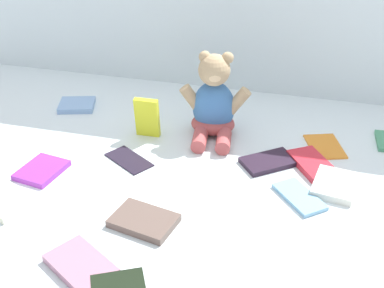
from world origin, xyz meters
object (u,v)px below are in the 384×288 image
(book_case_10, at_px, (312,164))
(teddy_bear, at_px, (215,105))
(book_case_0, at_px, (77,105))
(book_case_9, at_px, (118,288))
(book_case_3, at_px, (42,170))
(book_case_1, at_px, (147,118))
(book_case_2, at_px, (7,202))
(book_case_11, at_px, (325,146))
(book_case_4, at_px, (144,221))
(book_case_8, at_px, (81,265))
(book_case_7, at_px, (299,197))
(book_case_12, at_px, (129,159))
(book_case_13, at_px, (335,185))
(book_case_6, at_px, (269,162))

(book_case_10, bearing_deg, teddy_bear, -54.02)
(book_case_0, distance_m, book_case_9, 0.79)
(book_case_3, xyz_separation_m, book_case_10, (0.66, 0.20, 0.00))
(book_case_1, distance_m, book_case_9, 0.58)
(book_case_2, height_order, book_case_11, book_case_2)
(teddy_bear, bearing_deg, book_case_4, -105.60)
(book_case_2, relative_size, book_case_8, 0.80)
(teddy_bear, height_order, book_case_7, teddy_bear)
(book_case_1, xyz_separation_m, book_case_12, (-0.01, -0.14, -0.05))
(book_case_3, height_order, book_case_9, book_case_9)
(book_case_9, bearing_deg, book_case_1, -13.69)
(book_case_9, bearing_deg, book_case_0, 4.05)
(book_case_1, distance_m, book_case_3, 0.32)
(book_case_2, xyz_separation_m, book_case_11, (0.70, 0.44, -0.00))
(book_case_12, bearing_deg, book_case_9, 51.05)
(book_case_8, height_order, book_case_10, same)
(book_case_9, xyz_separation_m, book_case_11, (0.35, 0.62, -0.00))
(book_case_3, relative_size, book_case_9, 1.20)
(book_case_7, relative_size, book_case_11, 1.04)
(book_case_13, bearing_deg, book_case_12, -169.95)
(book_case_1, relative_size, book_case_8, 0.83)
(book_case_7, height_order, book_case_12, book_case_7)
(teddy_bear, height_order, book_case_12, teddy_bear)
(book_case_6, height_order, book_case_10, book_case_10)
(book_case_1, height_order, book_case_10, book_case_1)
(teddy_bear, xyz_separation_m, book_case_3, (-0.38, -0.31, -0.08))
(book_case_4, relative_size, book_case_12, 1.03)
(book_case_1, relative_size, book_case_13, 0.93)
(book_case_1, height_order, book_case_11, book_case_1)
(book_case_6, relative_size, book_case_9, 1.38)
(book_case_2, relative_size, book_case_13, 0.90)
(book_case_4, height_order, book_case_8, same)
(teddy_bear, distance_m, book_case_11, 0.32)
(book_case_1, relative_size, book_case_10, 0.83)
(book_case_7, height_order, book_case_10, book_case_10)
(book_case_8, xyz_separation_m, book_case_12, (-0.05, 0.39, -0.00))
(book_case_4, xyz_separation_m, book_case_12, (-0.12, 0.23, -0.00))
(teddy_bear, height_order, book_case_3, teddy_bear)
(teddy_bear, distance_m, book_case_6, 0.23)
(book_case_0, height_order, book_case_12, book_case_0)
(book_case_4, bearing_deg, book_case_3, -99.53)
(book_case_10, bearing_deg, book_case_6, -25.77)
(book_case_3, bearing_deg, book_case_0, -68.97)
(book_case_11, bearing_deg, book_case_7, 59.58)
(book_case_4, bearing_deg, book_case_1, -150.59)
(teddy_bear, distance_m, book_case_13, 0.39)
(book_case_1, relative_size, book_case_7, 0.88)
(book_case_0, xyz_separation_m, book_case_4, (0.39, -0.48, 0.00))
(book_case_6, relative_size, book_case_7, 1.03)
(book_case_6, distance_m, book_case_13, 0.18)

